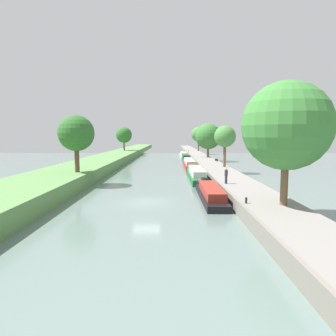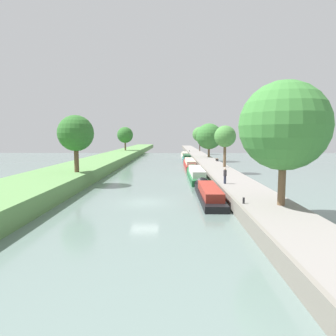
{
  "view_description": "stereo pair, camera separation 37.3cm",
  "coord_description": "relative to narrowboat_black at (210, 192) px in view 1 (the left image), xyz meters",
  "views": [
    {
      "loc": [
        2.19,
        -27.26,
        6.07
      ],
      "look_at": [
        1.81,
        20.52,
        1.0
      ],
      "focal_mm": 32.56,
      "sensor_mm": 36.0,
      "label": 1
    },
    {
      "loc": [
        2.56,
        -27.25,
        6.07
      ],
      "look_at": [
        1.81,
        20.52,
        1.0
      ],
      "focal_mm": 32.56,
      "sensor_mm": 36.0,
      "label": 2
    }
  ],
  "objects": [
    {
      "name": "ground_plane",
      "position": [
        -6.04,
        -2.17,
        -0.54
      ],
      "size": [
        160.0,
        160.0,
        0.0
      ],
      "primitive_type": "plane",
      "color": "slate"
    },
    {
      "name": "left_grassy_bank",
      "position": [
        -17.52,
        -2.17,
        0.29
      ],
      "size": [
        7.92,
        260.0,
        1.66
      ],
      "color": "#5B894C",
      "rests_on": "ground_plane"
    },
    {
      "name": "right_towpath",
      "position": [
        3.63,
        -2.17,
        -0.0
      ],
      "size": [
        4.3,
        260.0,
        1.07
      ],
      "color": "gray",
      "rests_on": "ground_plane"
    },
    {
      "name": "stone_quay",
      "position": [
        1.36,
        -2.17,
        0.02
      ],
      "size": [
        0.25,
        260.0,
        1.12
      ],
      "color": "gray",
      "rests_on": "ground_plane"
    },
    {
      "name": "narrowboat_black",
      "position": [
        0.0,
        0.0,
        0.0
      ],
      "size": [
        1.94,
        12.27,
        1.98
      ],
      "color": "black",
      "rests_on": "ground_plane"
    },
    {
      "name": "narrowboat_green",
      "position": [
        -0.19,
        13.51,
        0.13
      ],
      "size": [
        2.04,
        14.65,
        2.22
      ],
      "color": "#1E6033",
      "rests_on": "ground_plane"
    },
    {
      "name": "narrowboat_red",
      "position": [
        -0.18,
        30.09,
        0.11
      ],
      "size": [
        1.95,
        16.39,
        2.1
      ],
      "color": "maroon",
      "rests_on": "ground_plane"
    },
    {
      "name": "narrowboat_teal",
      "position": [
        -0.09,
        44.87,
        0.1
      ],
      "size": [
        1.84,
        11.45,
        2.1
      ],
      "color": "#195B60",
      "rests_on": "ground_plane"
    },
    {
      "name": "narrowboat_cream",
      "position": [
        0.01,
        59.6,
        -0.0
      ],
      "size": [
        1.86,
        15.18,
        1.91
      ],
      "color": "beige",
      "rests_on": "ground_plane"
    },
    {
      "name": "tree_rightbank_near",
      "position": [
        4.39,
        -7.63,
        6.22
      ],
      "size": [
        6.33,
        6.33,
        8.87
      ],
      "color": "brown",
      "rests_on": "right_towpath"
    },
    {
      "name": "tree_rightbank_midnear",
      "position": [
        4.87,
        19.48,
        5.39
      ],
      "size": [
        3.46,
        3.46,
        6.64
      ],
      "color": "brown",
      "rests_on": "right_towpath"
    },
    {
      "name": "tree_rightbank_midfar",
      "position": [
        5.03,
        42.48,
        5.39
      ],
      "size": [
        6.04,
        6.04,
        7.88
      ],
      "color": "brown",
      "rests_on": "right_towpath"
    },
    {
      "name": "tree_rightbank_far",
      "position": [
        5.36,
        70.62,
        5.99
      ],
      "size": [
        4.84,
        4.84,
        7.89
      ],
      "color": "#4C3828",
      "rests_on": "right_towpath"
    },
    {
      "name": "tree_leftbank_downstream",
      "position": [
        -15.18,
        7.25,
        5.81
      ],
      "size": [
        4.34,
        4.34,
        6.89
      ],
      "color": "brown",
      "rests_on": "left_grassy_bank"
    },
    {
      "name": "tree_leftbank_upstream",
      "position": [
        -17.82,
        62.37,
        5.76
      ],
      "size": [
        4.78,
        4.78,
        7.05
      ],
      "color": "brown",
      "rests_on": "left_grassy_bank"
    },
    {
      "name": "person_walking",
      "position": [
        1.99,
        2.2,
        1.41
      ],
      "size": [
        0.34,
        0.34,
        1.66
      ],
      "color": "#282D42",
      "rests_on": "right_towpath"
    },
    {
      "name": "mooring_bollard_near",
      "position": [
        1.79,
        -7.19,
        0.76
      ],
      "size": [
        0.16,
        0.16,
        0.45
      ],
      "color": "black",
      "rests_on": "right_towpath"
    },
    {
      "name": "mooring_bollard_far",
      "position": [
        1.79,
        66.57,
        0.76
      ],
      "size": [
        0.16,
        0.16,
        0.45
      ],
      "color": "black",
      "rests_on": "right_towpath"
    },
    {
      "name": "park_bench",
      "position": [
        5.33,
        31.09,
        0.88
      ],
      "size": [
        0.44,
        1.5,
        0.47
      ],
      "color": "#333338",
      "rests_on": "right_towpath"
    }
  ]
}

